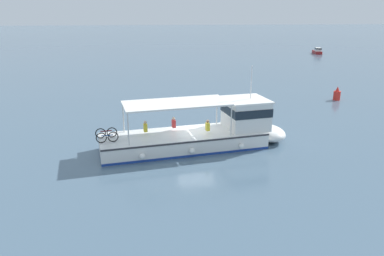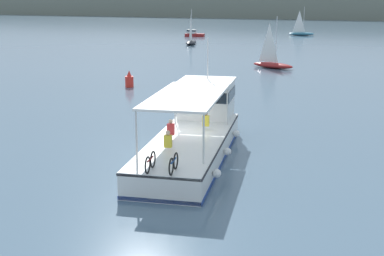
% 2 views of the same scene
% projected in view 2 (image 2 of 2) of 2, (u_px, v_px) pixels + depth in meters
% --- Properties ---
extents(ground_plane, '(400.00, 400.00, 0.00)m').
position_uv_depth(ground_plane, '(186.00, 153.00, 25.44)').
color(ground_plane, slate).
extents(distant_shoreline, '(400.00, 28.00, 6.27)m').
position_uv_depth(distant_shoreline, '(375.00, 9.00, 168.45)').
color(distant_shoreline, slate).
rests_on(distant_shoreline, ground).
extents(ferry_main, '(5.28, 13.05, 5.32)m').
position_uv_depth(ferry_main, '(196.00, 131.00, 25.69)').
color(ferry_main, white).
rests_on(ferry_main, ground).
extents(sailboat_mid_channel, '(2.25, 4.97, 5.40)m').
position_uv_depth(sailboat_mid_channel, '(191.00, 41.00, 81.68)').
color(sailboat_mid_channel, '#232328').
rests_on(sailboat_mid_channel, ground).
extents(sailboat_far_right, '(4.99, 2.40, 5.40)m').
position_uv_depth(sailboat_far_right, '(301.00, 33.00, 100.03)').
color(sailboat_far_right, teal).
rests_on(sailboat_far_right, ground).
extents(sailboat_outer_anchorage, '(4.99, 2.89, 5.40)m').
position_uv_depth(sailboat_outer_anchorage, '(272.00, 63.00, 55.05)').
color(sailboat_outer_anchorage, maroon).
rests_on(sailboat_outer_anchorage, ground).
extents(motorboat_horizon_east, '(3.78, 1.94, 1.26)m').
position_uv_depth(motorboat_horizon_east, '(194.00, 34.00, 97.14)').
color(motorboat_horizon_east, maroon).
rests_on(motorboat_horizon_east, ground).
extents(channel_buoy, '(0.70, 0.70, 1.40)m').
position_uv_depth(channel_buoy, '(129.00, 80.00, 43.73)').
color(channel_buoy, red).
rests_on(channel_buoy, ground).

